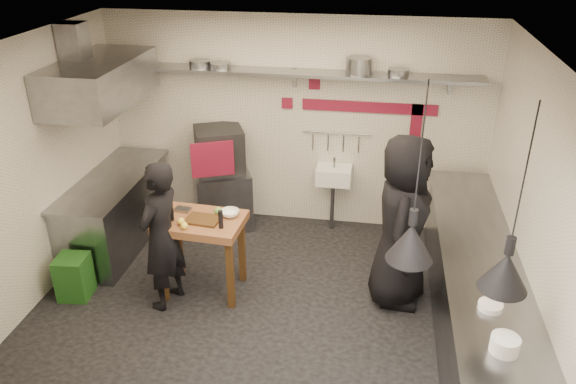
% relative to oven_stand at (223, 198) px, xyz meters
% --- Properties ---
extents(floor, '(5.00, 5.00, 0.00)m').
position_rel_oven_stand_xyz_m(floor, '(0.94, -1.76, -0.40)').
color(floor, black).
rests_on(floor, ground).
extents(ceiling, '(5.00, 5.00, 0.00)m').
position_rel_oven_stand_xyz_m(ceiling, '(0.94, -1.76, 2.40)').
color(ceiling, beige).
rests_on(ceiling, floor).
extents(wall_back, '(5.00, 0.04, 2.80)m').
position_rel_oven_stand_xyz_m(wall_back, '(0.94, 0.34, 1.00)').
color(wall_back, silver).
rests_on(wall_back, floor).
extents(wall_front, '(5.00, 0.04, 2.80)m').
position_rel_oven_stand_xyz_m(wall_front, '(0.94, -3.86, 1.00)').
color(wall_front, silver).
rests_on(wall_front, floor).
extents(wall_left, '(0.04, 4.20, 2.80)m').
position_rel_oven_stand_xyz_m(wall_left, '(-1.56, -1.76, 1.00)').
color(wall_left, silver).
rests_on(wall_left, floor).
extents(wall_right, '(0.04, 4.20, 2.80)m').
position_rel_oven_stand_xyz_m(wall_right, '(3.44, -1.76, 1.00)').
color(wall_right, silver).
rests_on(wall_right, floor).
extents(red_band_horiz, '(1.70, 0.02, 0.14)m').
position_rel_oven_stand_xyz_m(red_band_horiz, '(1.89, 0.32, 1.28)').
color(red_band_horiz, maroon).
rests_on(red_band_horiz, wall_back).
extents(red_band_vert, '(0.14, 0.02, 1.10)m').
position_rel_oven_stand_xyz_m(red_band_vert, '(2.49, 0.32, 0.80)').
color(red_band_vert, maroon).
rests_on(red_band_vert, wall_back).
extents(red_tile_a, '(0.14, 0.02, 0.14)m').
position_rel_oven_stand_xyz_m(red_tile_a, '(1.19, 0.32, 1.55)').
color(red_tile_a, maroon).
rests_on(red_tile_a, wall_back).
extents(red_tile_b, '(0.14, 0.02, 0.14)m').
position_rel_oven_stand_xyz_m(red_tile_b, '(0.84, 0.32, 1.28)').
color(red_tile_b, maroon).
rests_on(red_tile_b, wall_back).
extents(back_shelf, '(4.60, 0.34, 0.04)m').
position_rel_oven_stand_xyz_m(back_shelf, '(0.94, 0.16, 1.72)').
color(back_shelf, slate).
rests_on(back_shelf, wall_back).
extents(shelf_bracket_left, '(0.04, 0.06, 0.24)m').
position_rel_oven_stand_xyz_m(shelf_bracket_left, '(-0.96, 0.31, 1.62)').
color(shelf_bracket_left, slate).
rests_on(shelf_bracket_left, wall_back).
extents(shelf_bracket_mid, '(0.04, 0.06, 0.24)m').
position_rel_oven_stand_xyz_m(shelf_bracket_mid, '(0.94, 0.31, 1.62)').
color(shelf_bracket_mid, slate).
rests_on(shelf_bracket_mid, wall_back).
extents(shelf_bracket_right, '(0.04, 0.06, 0.24)m').
position_rel_oven_stand_xyz_m(shelf_bracket_right, '(2.84, 0.31, 1.62)').
color(shelf_bracket_right, slate).
rests_on(shelf_bracket_right, wall_back).
extents(pan_far_left, '(0.31, 0.31, 0.09)m').
position_rel_oven_stand_xyz_m(pan_far_left, '(-0.25, 0.16, 1.79)').
color(pan_far_left, slate).
rests_on(pan_far_left, back_shelf).
extents(pan_mid_left, '(0.34, 0.34, 0.07)m').
position_rel_oven_stand_xyz_m(pan_mid_left, '(0.03, 0.16, 1.78)').
color(pan_mid_left, slate).
rests_on(pan_mid_left, back_shelf).
extents(stock_pot, '(0.33, 0.33, 0.20)m').
position_rel_oven_stand_xyz_m(stock_pot, '(1.74, 0.16, 1.84)').
color(stock_pot, slate).
rests_on(stock_pot, back_shelf).
extents(pan_right, '(0.33, 0.33, 0.08)m').
position_rel_oven_stand_xyz_m(pan_right, '(2.21, 0.16, 1.78)').
color(pan_right, slate).
rests_on(pan_right, back_shelf).
extents(oven_stand, '(0.93, 0.89, 0.80)m').
position_rel_oven_stand_xyz_m(oven_stand, '(0.00, 0.00, 0.00)').
color(oven_stand, slate).
rests_on(oven_stand, floor).
extents(combi_oven, '(0.78, 0.76, 0.58)m').
position_rel_oven_stand_xyz_m(combi_oven, '(-0.02, 0.05, 0.69)').
color(combi_oven, black).
rests_on(combi_oven, oven_stand).
extents(oven_door, '(0.51, 0.25, 0.46)m').
position_rel_oven_stand_xyz_m(oven_door, '(-0.02, -0.29, 0.69)').
color(oven_door, maroon).
rests_on(oven_door, combi_oven).
extents(oven_glass, '(0.30, 0.14, 0.34)m').
position_rel_oven_stand_xyz_m(oven_glass, '(0.01, -0.27, 0.69)').
color(oven_glass, black).
rests_on(oven_glass, oven_door).
extents(hand_sink, '(0.46, 0.34, 0.22)m').
position_rel_oven_stand_xyz_m(hand_sink, '(1.49, 0.16, 0.38)').
color(hand_sink, white).
rests_on(hand_sink, wall_back).
extents(sink_tap, '(0.03, 0.03, 0.14)m').
position_rel_oven_stand_xyz_m(sink_tap, '(1.49, 0.16, 0.56)').
color(sink_tap, slate).
rests_on(sink_tap, hand_sink).
extents(sink_drain, '(0.06, 0.06, 0.66)m').
position_rel_oven_stand_xyz_m(sink_drain, '(1.49, 0.12, -0.06)').
color(sink_drain, slate).
rests_on(sink_drain, floor).
extents(utensil_rail, '(0.90, 0.02, 0.02)m').
position_rel_oven_stand_xyz_m(utensil_rail, '(1.49, 0.30, 0.92)').
color(utensil_rail, slate).
rests_on(utensil_rail, wall_back).
extents(counter_right, '(0.70, 3.80, 0.90)m').
position_rel_oven_stand_xyz_m(counter_right, '(3.09, -1.76, 0.05)').
color(counter_right, slate).
rests_on(counter_right, floor).
extents(counter_right_top, '(0.76, 3.90, 0.03)m').
position_rel_oven_stand_xyz_m(counter_right_top, '(3.09, -1.76, 0.52)').
color(counter_right_top, slate).
rests_on(counter_right_top, counter_right).
extents(plate_stack, '(0.24, 0.24, 0.13)m').
position_rel_oven_stand_xyz_m(plate_stack, '(3.06, -3.13, 0.60)').
color(plate_stack, white).
rests_on(plate_stack, counter_right_top).
extents(small_bowl_right, '(0.24, 0.24, 0.05)m').
position_rel_oven_stand_xyz_m(small_bowl_right, '(3.04, -2.61, 0.56)').
color(small_bowl_right, white).
rests_on(small_bowl_right, counter_right_top).
extents(counter_left, '(0.70, 1.90, 0.90)m').
position_rel_oven_stand_xyz_m(counter_left, '(-1.21, -0.71, 0.05)').
color(counter_left, slate).
rests_on(counter_left, floor).
extents(counter_left_top, '(0.76, 2.00, 0.03)m').
position_rel_oven_stand_xyz_m(counter_left_top, '(-1.21, -0.71, 0.52)').
color(counter_left_top, slate).
rests_on(counter_left_top, counter_left).
extents(extractor_hood, '(0.78, 1.60, 0.50)m').
position_rel_oven_stand_xyz_m(extractor_hood, '(-1.16, -0.71, 1.75)').
color(extractor_hood, slate).
rests_on(extractor_hood, ceiling).
extents(hood_duct, '(0.28, 0.28, 0.50)m').
position_rel_oven_stand_xyz_m(hood_duct, '(-1.41, -0.71, 2.15)').
color(hood_duct, slate).
rests_on(hood_duct, ceiling).
extents(green_bin, '(0.36, 0.36, 0.50)m').
position_rel_oven_stand_xyz_m(green_bin, '(-1.19, -1.87, -0.15)').
color(green_bin, '#1C5118').
rests_on(green_bin, floor).
extents(prep_table, '(0.96, 0.70, 0.92)m').
position_rel_oven_stand_xyz_m(prep_table, '(0.20, -1.52, 0.06)').
color(prep_table, '#935E39').
rests_on(prep_table, floor).
extents(cutting_board, '(0.39, 0.29, 0.02)m').
position_rel_oven_stand_xyz_m(cutting_board, '(0.24, -1.55, 0.53)').
color(cutting_board, '#482D15').
rests_on(cutting_board, prep_table).
extents(pepper_mill, '(0.07, 0.07, 0.20)m').
position_rel_oven_stand_xyz_m(pepper_mill, '(0.47, -1.67, 0.62)').
color(pepper_mill, black).
rests_on(pepper_mill, prep_table).
extents(lemon_a, '(0.10, 0.10, 0.08)m').
position_rel_oven_stand_xyz_m(lemon_a, '(0.04, -1.67, 0.56)').
color(lemon_a, yellow).
rests_on(lemon_a, prep_table).
extents(lemon_b, '(0.08, 0.08, 0.08)m').
position_rel_oven_stand_xyz_m(lemon_b, '(0.10, -1.75, 0.56)').
color(lemon_b, yellow).
rests_on(lemon_b, prep_table).
extents(veg_ball, '(0.11, 0.11, 0.09)m').
position_rel_oven_stand_xyz_m(veg_ball, '(0.37, -1.40, 0.57)').
color(veg_ball, '#679A3D').
rests_on(veg_ball, prep_table).
extents(steel_tray, '(0.19, 0.14, 0.03)m').
position_rel_oven_stand_xyz_m(steel_tray, '(-0.05, -1.37, 0.54)').
color(steel_tray, slate).
rests_on(steel_tray, prep_table).
extents(bowl, '(0.23, 0.23, 0.06)m').
position_rel_oven_stand_xyz_m(bowl, '(0.50, -1.40, 0.55)').
color(bowl, white).
rests_on(bowl, prep_table).
extents(heat_lamp_near, '(0.43, 0.43, 1.53)m').
position_rel_oven_stand_xyz_m(heat_lamp_near, '(2.35, -2.50, 1.64)').
color(heat_lamp_near, black).
rests_on(heat_lamp_near, ceiling).
extents(heat_lamp_far, '(0.41, 0.41, 1.46)m').
position_rel_oven_stand_xyz_m(heat_lamp_far, '(3.02, -2.91, 1.67)').
color(heat_lamp_far, black).
rests_on(heat_lamp_far, ceiling).
extents(chef_left, '(0.55, 0.69, 1.67)m').
position_rel_oven_stand_xyz_m(chef_left, '(-0.14, -1.81, 0.44)').
color(chef_left, black).
rests_on(chef_left, floor).
extents(chef_right, '(0.72, 1.01, 1.93)m').
position_rel_oven_stand_xyz_m(chef_right, '(2.34, -1.31, 0.57)').
color(chef_right, black).
rests_on(chef_right, floor).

